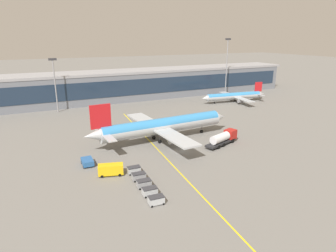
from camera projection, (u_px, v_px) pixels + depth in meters
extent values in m
plane|color=slate|center=(182.00, 151.00, 73.46)|extent=(700.00, 700.00, 0.00)
cube|color=yellow|center=(160.00, 152.00, 73.00)|extent=(7.44, 79.71, 0.01)
cube|color=slate|center=(137.00, 85.00, 134.81)|extent=(152.27, 16.63, 11.72)
cube|color=#1E2D42|center=(143.00, 87.00, 127.43)|extent=(147.70, 0.16, 6.56)
cube|color=#99999E|center=(136.00, 71.00, 132.97)|extent=(155.31, 16.97, 1.00)
cylinder|color=#B2B7BC|center=(164.00, 126.00, 80.03)|extent=(35.12, 5.83, 3.89)
cylinder|color=#388CD1|center=(164.00, 125.00, 79.93)|extent=(34.41, 5.64, 3.73)
cone|color=#B2B7BC|center=(219.00, 117.00, 88.81)|extent=(4.09, 3.91, 3.69)
cone|color=#B2B7BC|center=(93.00, 136.00, 71.05)|extent=(4.84, 3.56, 3.31)
cube|color=red|center=(101.00, 116.00, 70.72)|extent=(5.07, 0.64, 5.83)
cube|color=#B2B7BC|center=(99.00, 129.00, 75.44)|extent=(2.34, 6.32, 0.24)
cube|color=#B2B7BC|center=(109.00, 138.00, 68.94)|extent=(2.34, 6.32, 0.24)
cube|color=#B2B7BC|center=(144.00, 120.00, 87.18)|extent=(5.61, 14.92, 0.40)
cube|color=#B2B7BC|center=(176.00, 138.00, 71.65)|extent=(5.61, 14.92, 0.40)
cylinder|color=#939399|center=(151.00, 126.00, 85.84)|extent=(3.11, 2.30, 2.14)
cylinder|color=#939399|center=(174.00, 139.00, 74.73)|extent=(3.11, 2.30, 2.14)
cylinder|color=black|center=(202.00, 131.00, 86.91)|extent=(1.02, 0.46, 1.00)
cylinder|color=slate|center=(202.00, 128.00, 86.61)|extent=(0.20, 0.20, 2.06)
cylinder|color=black|center=(154.00, 138.00, 81.53)|extent=(1.02, 0.46, 1.00)
cylinder|color=slate|center=(154.00, 134.00, 81.24)|extent=(0.20, 0.20, 2.06)
cylinder|color=black|center=(160.00, 141.00, 78.61)|extent=(1.02, 0.46, 1.00)
cylinder|color=slate|center=(160.00, 138.00, 78.31)|extent=(0.20, 0.20, 2.06)
cube|color=#232326|center=(220.00, 143.00, 77.06)|extent=(10.26, 5.67, 0.50)
cube|color=#B21E19|center=(230.00, 134.00, 79.69)|extent=(3.47, 3.29, 2.50)
cube|color=black|center=(233.00, 131.00, 80.40)|extent=(0.91, 2.22, 1.12)
cylinder|color=silver|center=(220.00, 138.00, 76.48)|extent=(6.39, 4.06, 2.20)
cylinder|color=black|center=(225.00, 139.00, 80.54)|extent=(1.06, 0.66, 1.00)
cylinder|color=black|center=(233.00, 141.00, 78.94)|extent=(1.06, 0.66, 1.00)
cylinder|color=black|center=(216.00, 143.00, 77.73)|extent=(1.06, 0.66, 1.00)
cylinder|color=black|center=(224.00, 145.00, 76.13)|extent=(1.06, 0.66, 1.00)
cylinder|color=black|center=(211.00, 145.00, 76.30)|extent=(1.06, 0.66, 1.00)
cylinder|color=black|center=(219.00, 147.00, 74.70)|extent=(1.06, 0.66, 1.00)
cube|color=#285B9E|center=(87.00, 162.00, 65.19)|extent=(2.40, 3.86, 1.10)
cube|color=black|center=(88.00, 162.00, 64.31)|extent=(2.10, 1.38, 0.33)
cylinder|color=black|center=(94.00, 165.00, 64.60)|extent=(0.27, 0.61, 0.60)
cylinder|color=black|center=(84.00, 167.00, 63.78)|extent=(0.27, 0.61, 0.60)
cylinder|color=black|center=(91.00, 161.00, 66.92)|extent=(0.27, 0.61, 0.60)
cylinder|color=black|center=(82.00, 162.00, 66.10)|extent=(0.27, 0.61, 0.60)
cube|color=yellow|center=(111.00, 169.00, 60.38)|extent=(5.38, 3.36, 2.00)
cube|color=black|center=(117.00, 167.00, 60.49)|extent=(2.19, 2.29, 0.60)
cylinder|color=black|center=(120.00, 171.00, 61.86)|extent=(0.65, 0.40, 0.60)
cylinder|color=black|center=(120.00, 175.00, 60.08)|extent=(0.65, 0.40, 0.60)
cylinder|color=black|center=(102.00, 172.00, 61.25)|extent=(0.65, 0.40, 0.60)
cylinder|color=black|center=(102.00, 176.00, 59.47)|extent=(0.65, 0.40, 0.60)
cube|color=#B2B7BC|center=(156.00, 200.00, 50.05)|extent=(2.67, 1.62, 1.10)
cube|color=#333338|center=(156.00, 196.00, 49.85)|extent=(2.72, 1.66, 0.10)
cylinder|color=black|center=(152.00, 207.00, 49.16)|extent=(0.37, 0.14, 0.36)
cylinder|color=black|center=(149.00, 202.00, 50.48)|extent=(0.37, 0.14, 0.36)
cylinder|color=black|center=(164.00, 204.00, 49.94)|extent=(0.37, 0.14, 0.36)
cylinder|color=black|center=(160.00, 200.00, 51.26)|extent=(0.37, 0.14, 0.36)
cube|color=#B2B7BC|center=(150.00, 191.00, 52.86)|extent=(2.67, 1.62, 1.10)
cube|color=#333338|center=(150.00, 188.00, 52.66)|extent=(2.72, 1.66, 0.10)
cylinder|color=black|center=(146.00, 197.00, 51.97)|extent=(0.37, 0.14, 0.36)
cylinder|color=black|center=(143.00, 193.00, 53.29)|extent=(0.37, 0.14, 0.36)
cylinder|color=black|center=(157.00, 195.00, 52.76)|extent=(0.37, 0.14, 0.36)
cylinder|color=black|center=(154.00, 191.00, 54.08)|extent=(0.37, 0.14, 0.36)
cube|color=gray|center=(144.00, 184.00, 55.68)|extent=(2.67, 1.62, 1.10)
cube|color=#333338|center=(144.00, 180.00, 55.48)|extent=(2.72, 1.66, 0.10)
cylinder|color=black|center=(140.00, 189.00, 54.79)|extent=(0.37, 0.14, 0.36)
cylinder|color=black|center=(138.00, 186.00, 56.11)|extent=(0.37, 0.14, 0.36)
cylinder|color=black|center=(151.00, 187.00, 55.57)|extent=(0.37, 0.14, 0.36)
cylinder|color=black|center=(148.00, 183.00, 56.89)|extent=(0.37, 0.14, 0.36)
cube|color=gray|center=(139.00, 176.00, 58.50)|extent=(2.67, 1.62, 1.10)
cube|color=#333338|center=(139.00, 173.00, 58.30)|extent=(2.72, 1.66, 0.10)
cylinder|color=black|center=(135.00, 182.00, 57.61)|extent=(0.37, 0.14, 0.36)
cylinder|color=black|center=(133.00, 178.00, 58.93)|extent=(0.37, 0.14, 0.36)
cylinder|color=black|center=(145.00, 180.00, 58.39)|extent=(0.37, 0.14, 0.36)
cylinder|color=black|center=(143.00, 177.00, 59.71)|extent=(0.37, 0.14, 0.36)
cube|color=#B2B7BC|center=(134.00, 170.00, 61.31)|extent=(2.67, 1.62, 1.10)
cube|color=#333338|center=(134.00, 167.00, 61.11)|extent=(2.72, 1.66, 0.10)
cylinder|color=black|center=(130.00, 175.00, 60.42)|extent=(0.37, 0.14, 0.36)
cylinder|color=black|center=(128.00, 172.00, 61.74)|extent=(0.37, 0.14, 0.36)
cylinder|color=black|center=(140.00, 173.00, 61.20)|extent=(0.37, 0.14, 0.36)
cylinder|color=black|center=(138.00, 170.00, 62.52)|extent=(0.37, 0.14, 0.36)
cylinder|color=#B2B7BC|center=(234.00, 96.00, 127.07)|extent=(25.26, 5.69, 2.73)
cylinder|color=#388CD1|center=(234.00, 96.00, 127.00)|extent=(24.74, 5.52, 2.63)
cone|color=#B2B7BC|center=(205.00, 98.00, 122.84)|extent=(3.02, 2.90, 2.60)
cone|color=#B2B7BC|center=(261.00, 94.00, 131.27)|extent=(3.53, 2.70, 2.32)
cube|color=red|center=(258.00, 87.00, 129.86)|extent=(3.56, 0.66, 4.10)
cube|color=#B2B7BC|center=(261.00, 95.00, 128.10)|extent=(1.82, 4.50, 0.16)
cube|color=#B2B7BC|center=(253.00, 93.00, 133.05)|extent=(1.82, 4.50, 0.16)
cube|color=#B2B7BC|center=(244.00, 100.00, 121.44)|extent=(4.38, 10.84, 0.26)
cube|color=#B2B7BC|center=(228.00, 94.00, 133.45)|extent=(4.38, 10.84, 0.26)
cylinder|color=#939399|center=(240.00, 101.00, 123.22)|extent=(2.27, 1.74, 1.50)
cylinder|color=#939399|center=(229.00, 97.00, 131.80)|extent=(2.27, 1.74, 1.50)
cylinder|color=black|center=(215.00, 103.00, 124.89)|extent=(0.68, 0.34, 0.66)
cylinder|color=slate|center=(215.00, 101.00, 124.71)|extent=(0.13, 0.13, 1.20)
cylinder|color=black|center=(238.00, 102.00, 127.08)|extent=(0.68, 0.34, 0.66)
cylinder|color=slate|center=(238.00, 100.00, 126.91)|extent=(0.13, 0.13, 1.20)
cylinder|color=black|center=(235.00, 101.00, 129.31)|extent=(0.68, 0.34, 0.66)
cylinder|color=slate|center=(235.00, 99.00, 129.13)|extent=(0.13, 0.13, 1.20)
cylinder|color=gray|center=(227.00, 68.00, 139.44)|extent=(0.44, 0.44, 25.46)
cube|color=#333338|center=(228.00, 39.00, 135.65)|extent=(2.80, 0.50, 0.80)
cylinder|color=gray|center=(55.00, 87.00, 108.53)|extent=(0.44, 0.44, 18.88)
cube|color=#333338|center=(52.00, 59.00, 105.69)|extent=(2.80, 0.50, 0.80)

